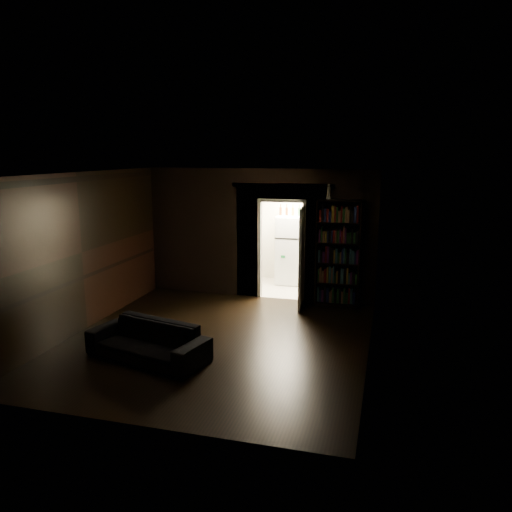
# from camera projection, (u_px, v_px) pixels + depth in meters

# --- Properties ---
(ground) EXTENTS (5.50, 5.50, 0.00)m
(ground) POSITION_uv_depth(u_px,v_px,m) (217.00, 341.00, 8.43)
(ground) COLOR black
(ground) RESTS_ON ground
(room_walls) EXTENTS (5.02, 5.61, 2.84)m
(room_walls) POSITION_uv_depth(u_px,v_px,m) (235.00, 233.00, 9.10)
(room_walls) COLOR black
(room_walls) RESTS_ON ground
(kitchen_alcove) EXTENTS (2.20, 1.80, 2.60)m
(kitchen_alcove) POSITION_uv_depth(u_px,v_px,m) (292.00, 236.00, 11.71)
(kitchen_alcove) COLOR beige
(kitchen_alcove) RESTS_ON ground
(sofa) EXTENTS (2.07, 1.27, 0.74)m
(sofa) POSITION_uv_depth(u_px,v_px,m) (148.00, 335.00, 7.67)
(sofa) COLOR black
(sofa) RESTS_ON ground
(bookshelf) EXTENTS (0.96, 0.61, 2.20)m
(bookshelf) POSITION_uv_depth(u_px,v_px,m) (338.00, 253.00, 10.21)
(bookshelf) COLOR black
(bookshelf) RESTS_ON ground
(refrigerator) EXTENTS (0.80, 0.75, 1.65)m
(refrigerator) POSITION_uv_depth(u_px,v_px,m) (293.00, 250.00, 12.02)
(refrigerator) COLOR white
(refrigerator) RESTS_ON ground
(door) EXTENTS (0.14, 0.85, 2.05)m
(door) POSITION_uv_depth(u_px,v_px,m) (301.00, 258.00, 10.14)
(door) COLOR silver
(door) RESTS_ON ground
(figurine) EXTENTS (0.11, 0.11, 0.30)m
(figurine) POSITION_uv_depth(u_px,v_px,m) (329.00, 192.00, 10.08)
(figurine) COLOR silver
(figurine) RESTS_ON bookshelf
(bottles) EXTENTS (0.66, 0.32, 0.28)m
(bottles) POSITION_uv_depth(u_px,v_px,m) (290.00, 210.00, 11.87)
(bottles) COLOR black
(bottles) RESTS_ON refrigerator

